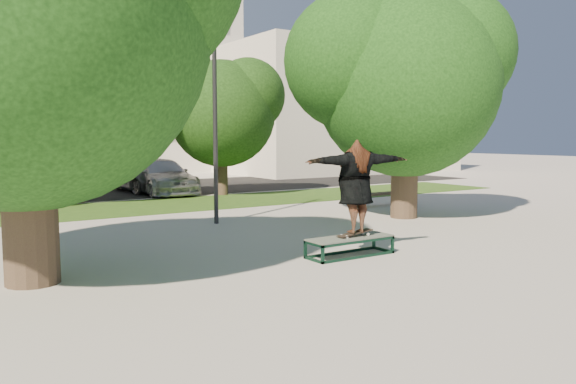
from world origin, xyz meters
TOP-DOWN VIEW (x-y plane):
  - ground at (0.00, 0.00)m, footprint 120.00×120.00m
  - grass_strip at (1.00, 9.50)m, footprint 30.00×4.00m
  - asphalt_strip at (0.00, 16.00)m, footprint 40.00×8.00m
  - tree_right at (5.92, 3.08)m, footprint 6.24×5.33m
  - bg_tree_mid at (-1.08, 12.08)m, footprint 5.76×4.92m
  - bg_tree_right at (4.43, 11.57)m, footprint 5.04×4.31m
  - lamppost at (1.00, 5.00)m, footprint 0.25×0.15m
  - side_building at (18.00, 22.00)m, footprint 15.00×10.00m
  - grind_box at (1.34, -0.18)m, footprint 1.80×0.60m
  - skater_rig at (1.47, -0.18)m, footprint 2.31×0.99m
  - bench at (7.45, 5.51)m, footprint 2.88×0.51m
  - car_grey at (2.50, 14.97)m, footprint 3.03×5.37m
  - car_silver_b at (2.68, 13.50)m, footprint 2.15×4.89m

SIDE VIEW (x-z plane):
  - ground at x=0.00m, z-range 0.00..0.00m
  - asphalt_strip at x=0.00m, z-range 0.00..0.01m
  - grass_strip at x=1.00m, z-range 0.00..0.02m
  - grind_box at x=1.34m, z-range 0.00..0.38m
  - bench at x=7.45m, z-range 0.15..0.59m
  - car_silver_b at x=2.68m, z-range 0.00..1.40m
  - car_grey at x=2.50m, z-range 0.00..1.42m
  - skater_rig at x=1.47m, z-range 0.41..2.31m
  - lamppost at x=1.00m, z-range 0.10..6.21m
  - bg_tree_right at x=4.43m, z-range 0.77..6.21m
  - side_building at x=18.00m, z-range 0.00..8.00m
  - bg_tree_mid at x=-1.08m, z-range 0.90..7.14m
  - tree_right at x=5.92m, z-range 0.84..7.35m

